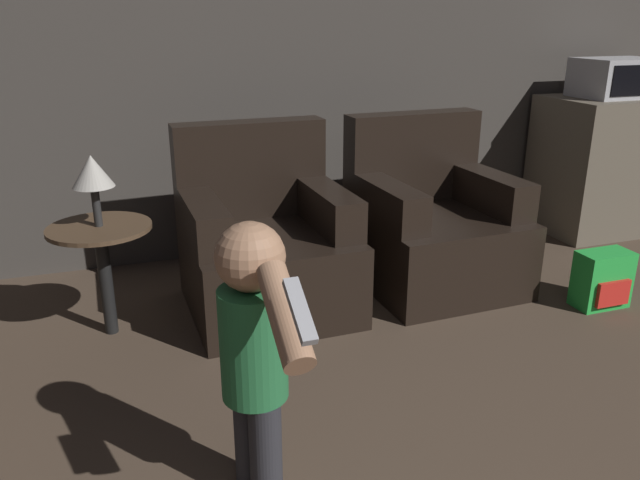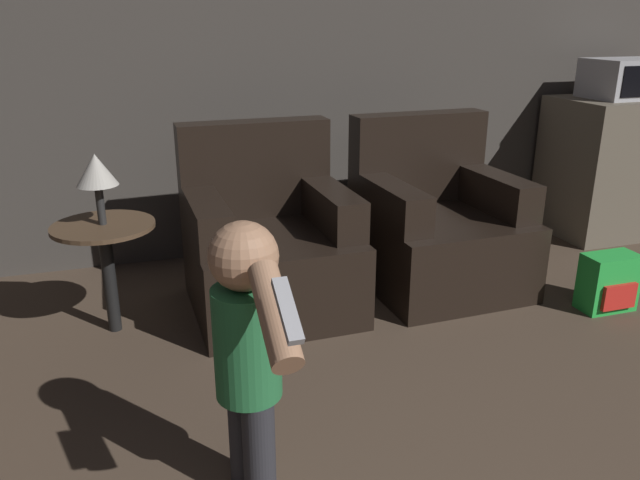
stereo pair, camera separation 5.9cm
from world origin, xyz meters
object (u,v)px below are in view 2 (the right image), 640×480
armchair_right (437,228)px  toy_backpack (609,283)px  armchair_left (269,246)px  lamp (96,171)px  microwave (629,78)px  person_toddler (248,344)px

armchair_right → toy_backpack: size_ratio=3.09×
armchair_left → lamp: size_ratio=2.83×
armchair_right → lamp: (-1.71, -0.06, 0.45)m
microwave → armchair_right: bearing=-163.8°
toy_backpack → microwave: bearing=49.1°
armchair_left → armchair_right: size_ratio=1.00×
lamp → armchair_right: bearing=1.8°
armchair_left → microwave: (2.51, 0.46, 0.71)m
armchair_left → microwave: size_ratio=1.74×
person_toddler → toy_backpack: (1.98, 0.74, -0.38)m
microwave → lamp: 3.33m
person_toddler → toy_backpack: size_ratio=3.03×
armchair_left → armchair_right: bearing=-1.1°
armchair_left → toy_backpack: size_ratio=3.09×
person_toddler → microwave: (2.88, 1.78, 0.51)m
armchair_left → person_toddler: bearing=-106.5°
toy_backpack → lamp: (-2.38, 0.52, 0.63)m
toy_backpack → microwave: (0.90, 1.03, 0.89)m
person_toddler → toy_backpack: person_toddler is taller
toy_backpack → microwave: microwave is taller
toy_backpack → lamp: lamp is taller
armchair_right → person_toddler: 1.87m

